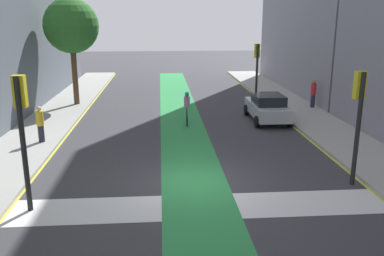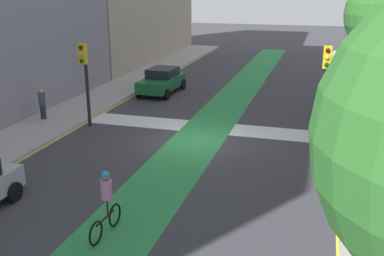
% 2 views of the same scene
% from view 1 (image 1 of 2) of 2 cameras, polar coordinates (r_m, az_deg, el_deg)
% --- Properties ---
extents(ground_plane, '(120.00, 120.00, 0.00)m').
position_cam_1_polar(ground_plane, '(14.97, 0.53, -7.53)').
color(ground_plane, '#38383D').
extents(bike_lane_paint, '(2.40, 60.00, 0.01)m').
position_cam_1_polar(bike_lane_paint, '(14.96, 0.34, -7.52)').
color(bike_lane_paint, '#2D8C47').
rests_on(bike_lane_paint, ground_plane).
extents(crosswalk_band, '(12.00, 1.80, 0.01)m').
position_cam_1_polar(crosswalk_band, '(13.15, 1.29, -10.88)').
color(crosswalk_band, silver).
rests_on(crosswalk_band, ground_plane).
extents(curb_stripe_left, '(0.16, 60.00, 0.01)m').
position_cam_1_polar(curb_stripe_left, '(15.67, -22.11, -7.62)').
color(curb_stripe_left, yellow).
rests_on(curb_stripe_left, ground_plane).
extents(curb_stripe_right, '(0.16, 60.00, 0.01)m').
position_cam_1_polar(curb_stripe_right, '(16.56, 21.82, -6.37)').
color(curb_stripe_right, yellow).
rests_on(curb_stripe_right, ground_plane).
extents(traffic_signal_near_right, '(0.35, 0.52, 4.03)m').
position_cam_1_polar(traffic_signal_near_right, '(15.16, 22.23, 2.83)').
color(traffic_signal_near_right, black).
rests_on(traffic_signal_near_right, ground_plane).
extents(traffic_signal_near_left, '(0.35, 0.52, 4.17)m').
position_cam_1_polar(traffic_signal_near_left, '(13.04, -22.67, 1.35)').
color(traffic_signal_near_left, black).
rests_on(traffic_signal_near_left, ground_plane).
extents(traffic_signal_far_right, '(0.35, 0.52, 4.01)m').
position_cam_1_polar(traffic_signal_far_right, '(29.21, 9.04, 9.18)').
color(traffic_signal_far_right, black).
rests_on(traffic_signal_far_right, ground_plane).
extents(car_silver_right_far, '(2.04, 4.21, 1.57)m').
position_cam_1_polar(car_silver_right_far, '(23.81, 10.49, 2.86)').
color(car_silver_right_far, '#B2B7BF').
rests_on(car_silver_right_far, ground_plane).
extents(cyclist_in_lane, '(0.32, 1.73, 1.86)m').
position_cam_1_polar(cyclist_in_lane, '(22.58, -0.72, 2.88)').
color(cyclist_in_lane, black).
rests_on(cyclist_in_lane, ground_plane).
extents(pedestrian_sidewalk_left_a, '(0.34, 0.34, 1.70)m').
position_cam_1_polar(pedestrian_sidewalk_left_a, '(20.19, -20.41, 0.56)').
color(pedestrian_sidewalk_left_a, '#262638').
rests_on(pedestrian_sidewalk_left_a, sidewalk_left).
extents(pedestrian_sidewalk_right_b, '(0.34, 0.34, 1.78)m').
position_cam_1_polar(pedestrian_sidewalk_right_b, '(27.45, 16.56, 4.65)').
color(pedestrian_sidewalk_right_b, '#262638').
rests_on(pedestrian_sidewalk_right_b, sidewalk_right).
extents(street_tree_far, '(3.51, 3.51, 6.87)m').
position_cam_1_polar(street_tree_far, '(28.10, -16.49, 13.45)').
color(street_tree_far, brown).
rests_on(street_tree_far, sidewalk_left).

